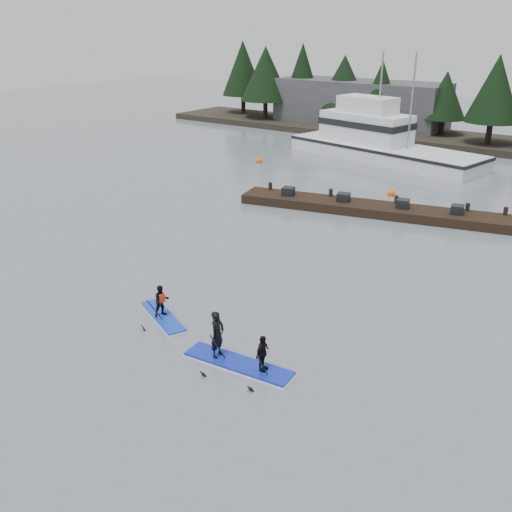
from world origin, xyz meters
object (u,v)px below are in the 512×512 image
Objects in this scene: fishing_boat_large at (379,150)px; floating_dock at (376,209)px; paddleboard_solo at (162,307)px; paddleboard_duo at (237,351)px.

fishing_boat_large is 1.04× the size of floating_dock.
floating_dock is at bearing -54.65° from fishing_boat_large.
paddleboard_duo is at bearing 11.62° from paddleboard_solo.
paddleboard_solo is (-1.05, -16.72, 0.19)m from floating_dock.
fishing_boat_large reaches higher than paddleboard_solo.
floating_dock is at bearing 94.70° from paddleboard_duo.
fishing_boat_large is 4.46× the size of paddleboard_duo.
floating_dock is at bearing 110.18° from paddleboard_solo.
fishing_boat_large is at bearing 101.02° from paddleboard_duo.
floating_dock is 16.75m from paddleboard_solo.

